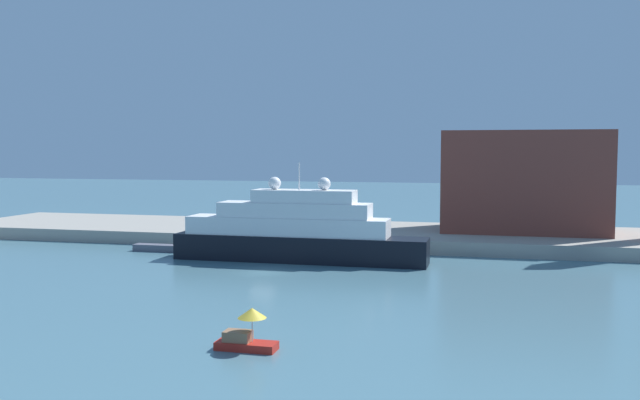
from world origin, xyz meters
TOP-DOWN VIEW (x-y plane):
  - ground at (0.00, 0.00)m, footprint 400.00×400.00m
  - quay_dock at (0.00, 26.95)m, footprint 110.00×21.89m
  - large_yacht at (1.32, 8.00)m, footprint 29.41×4.54m
  - small_motorboat at (7.87, -26.05)m, footprint 3.94×1.85m
  - work_barge at (-17.77, 11.01)m, footprint 6.10×1.62m
  - harbor_building at (27.36, 29.67)m, footprint 21.54×11.93m
  - parked_car at (-11.22, 19.72)m, footprint 4.49×1.62m
  - person_figure at (-5.45, 20.14)m, footprint 0.36×0.36m
  - mooring_bollard at (-2.11, 17.76)m, footprint 0.44×0.44m

SIDE VIEW (x-z plane):
  - ground at x=0.00m, z-range 0.00..0.00m
  - work_barge at x=-17.77m, z-range 0.00..0.87m
  - quay_dock at x=0.00m, z-range 0.00..1.72m
  - small_motorboat at x=7.87m, z-range -0.26..2.48m
  - mooring_bollard at x=-2.11m, z-range 1.72..2.39m
  - parked_car at x=-11.22m, z-range 1.63..2.90m
  - person_figure at x=-5.45m, z-range 1.65..3.21m
  - large_yacht at x=1.32m, z-range -2.39..9.03m
  - harbor_building at x=27.36m, z-range 1.72..15.36m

